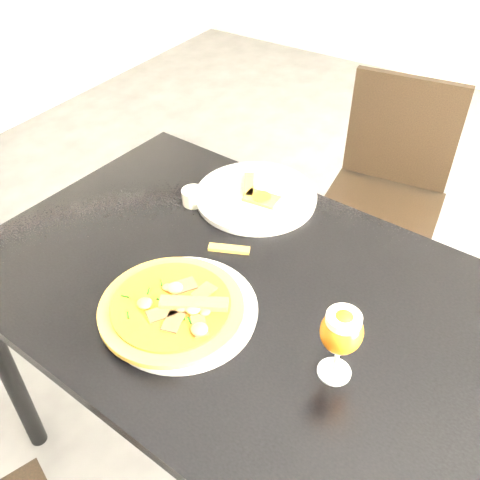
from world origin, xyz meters
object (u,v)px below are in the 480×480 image
Objects in this scene: chair_far at (385,193)px; beer_glass at (341,332)px; dining_table at (238,311)px; pizza at (172,307)px.

beer_glass reaches higher than chair_far.
dining_table is at bearing -99.63° from chair_far.
beer_glass is at bearing -15.98° from dining_table.
dining_table is at bearing 68.03° from pizza.
pizza is at bearing -107.98° from dining_table.
chair_far is at bearing 91.34° from dining_table.
chair_far is 1.10m from pizza.
pizza is 1.86× the size of beer_glass.
beer_glass is (0.34, 0.05, 0.09)m from pizza.
chair_far reaches higher than dining_table.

